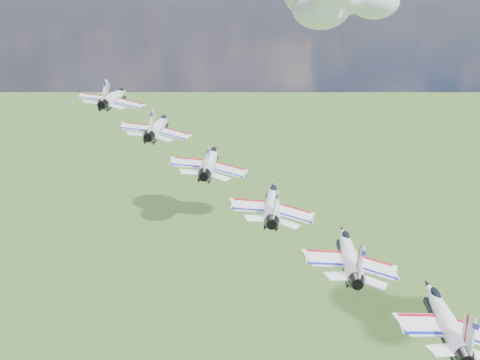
# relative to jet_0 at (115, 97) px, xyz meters

# --- Properties ---
(jet_0) EXTENTS (11.65, 15.95, 6.31)m
(jet_0) POSITION_rel_jet_0_xyz_m (0.00, 0.00, 0.00)
(jet_0) COLOR white
(jet_1) EXTENTS (11.65, 15.95, 6.31)m
(jet_1) POSITION_rel_jet_0_xyz_m (9.37, -7.66, -3.11)
(jet_1) COLOR white
(jet_2) EXTENTS (11.65, 15.95, 6.31)m
(jet_2) POSITION_rel_jet_0_xyz_m (18.75, -15.32, -6.22)
(jet_2) COLOR white
(jet_3) EXTENTS (11.65, 15.95, 6.31)m
(jet_3) POSITION_rel_jet_0_xyz_m (28.12, -22.98, -9.34)
(jet_3) COLOR white
(jet_4) EXTENTS (11.65, 15.95, 6.31)m
(jet_4) POSITION_rel_jet_0_xyz_m (37.49, -30.64, -12.45)
(jet_4) COLOR white
(jet_5) EXTENTS (11.65, 15.95, 6.31)m
(jet_5) POSITION_rel_jet_0_xyz_m (46.87, -38.30, -15.56)
(jet_5) COLOR white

